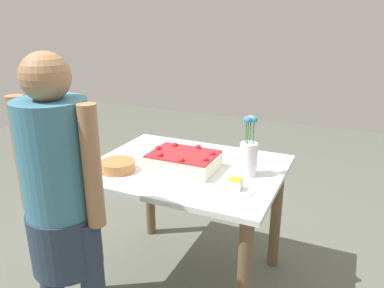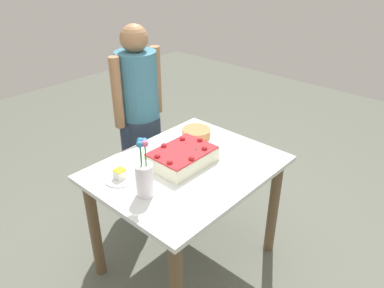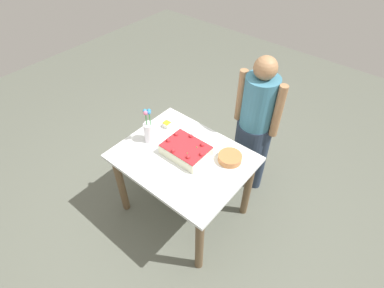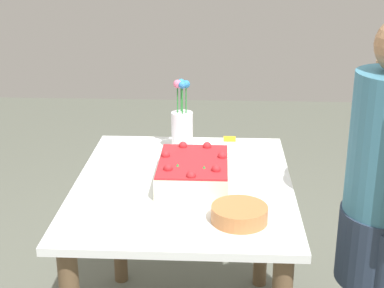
# 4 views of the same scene
# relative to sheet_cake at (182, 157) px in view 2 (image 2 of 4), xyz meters

# --- Properties ---
(ground_plane) EXTENTS (8.00, 8.00, 0.00)m
(ground_plane) POSITION_rel_sheet_cake_xyz_m (0.00, -0.04, -0.83)
(ground_plane) COLOR #5C6054
(dining_table) EXTENTS (1.10, 0.88, 0.78)m
(dining_table) POSITION_rel_sheet_cake_xyz_m (0.00, -0.04, -0.20)
(dining_table) COLOR silver
(dining_table) RESTS_ON ground_plane
(sheet_cake) EXTENTS (0.38, 0.28, 0.12)m
(sheet_cake) POSITION_rel_sheet_cake_xyz_m (0.00, 0.00, 0.00)
(sheet_cake) COLOR #EDEECC
(sheet_cake) RESTS_ON dining_table
(serving_plate_with_slice) EXTENTS (0.19, 0.19, 0.06)m
(serving_plate_with_slice) POSITION_rel_sheet_cake_xyz_m (-0.36, 0.15, -0.03)
(serving_plate_with_slice) COLOR white
(serving_plate_with_slice) RESTS_ON dining_table
(cake_knife) EXTENTS (0.12, 0.22, 0.00)m
(cake_knife) POSITION_rel_sheet_cake_xyz_m (0.39, -0.15, -0.05)
(cake_knife) COLOR silver
(cake_knife) RESTS_ON dining_table
(flower_vase) EXTENTS (0.10, 0.10, 0.34)m
(flower_vase) POSITION_rel_sheet_cake_xyz_m (-0.36, -0.07, 0.07)
(flower_vase) COLOR white
(flower_vase) RESTS_ON dining_table
(fruit_bowl) EXTENTS (0.20, 0.20, 0.06)m
(fruit_bowl) POSITION_rel_sheet_cake_xyz_m (0.33, 0.18, -0.02)
(fruit_bowl) COLOR #BE7642
(fruit_bowl) RESTS_ON dining_table
(person_standing) EXTENTS (0.45, 0.31, 1.49)m
(person_standing) POSITION_rel_sheet_cake_xyz_m (0.26, 0.70, 0.03)
(person_standing) COLOR #29364B
(person_standing) RESTS_ON ground_plane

